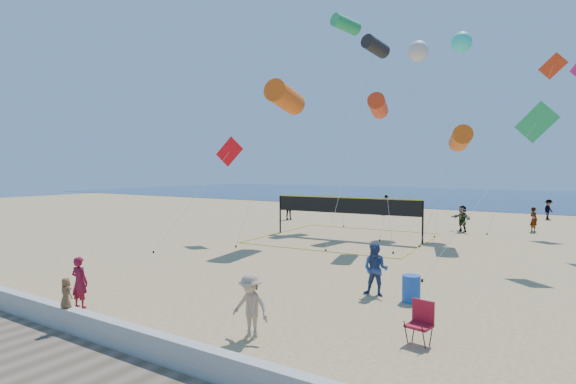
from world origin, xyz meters
The scene contains 26 objects.
ground centered at (0.00, 0.00, 0.00)m, with size 120.00×120.00×0.00m, color tan.
ocean centered at (0.00, 62.00, 0.01)m, with size 140.00×50.00×0.03m, color navy.
seawall centered at (0.00, -3.00, 0.30)m, with size 32.00×0.30×0.60m, color beige.
boardwalk centered at (0.00, -5.00, 0.01)m, with size 32.00×3.60×0.03m, color #715B4D.
woman centered at (-3.76, -1.72, 0.77)m, with size 0.56×0.37×1.54m, color maroon.
toddler centered at (-2.27, -3.03, 0.99)m, with size 0.38×0.25×0.78m, color brown.
bystander_a centered at (3.19, 4.26, 0.87)m, with size 0.84×0.66×1.73m, color navy.
bystander_b centered at (2.00, -0.89, 0.80)m, with size 1.03×0.59×1.59m, color tan.
far_person_0 centered at (-10.99, 21.15, 0.92)m, with size 1.08×0.45×1.84m, color gray.
far_person_1 centered at (2.42, 21.36, 0.87)m, with size 1.61×0.51×1.74m, color gray.
far_person_2 centered at (6.38, 23.80, 0.81)m, with size 0.59×0.39×1.63m, color gray.
far_person_3 centered at (-5.59, 29.10, 0.89)m, with size 0.86×0.67×1.77m, color gray.
far_person_4 centered at (6.84, 32.68, 0.82)m, with size 1.05×0.61×1.63m, color gray.
camp_chair centered at (5.60, 1.03, 0.57)m, with size 0.62×0.74×1.13m.
trash_barrel centered at (4.38, 4.21, 0.42)m, with size 0.56×0.56×0.84m, color #1B4DB5.
volleyball_net centered at (-2.84, 14.72, 1.69)m, with size 9.71×9.57×2.46m.
kite_0 centered at (-5.07, 11.55, 8.08)m, with size 2.21×4.38×8.91m.
kite_1 centered at (-2.96, 19.44, 12.34)m, with size 1.79×10.33×12.97m.
kite_2 centered at (-0.29, 13.22, 7.46)m, with size 2.26×2.85×8.05m.
kite_3 centered at (-8.20, 10.24, 4.91)m, with size 1.73×5.33×6.00m.
kite_4 centered at (7.01, 11.94, 5.83)m, with size 4.11×5.53×6.98m.
kite_6 centered at (-0.65, 21.37, 12.13)m, with size 1.67×7.37×12.84m.
kite_7 centered at (1.96, 22.33, 12.56)m, with size 1.71×5.31×13.25m.
kite_8 centered at (-6.38, 22.01, 15.06)m, with size 2.14×3.96×15.73m.
kite_9 centered at (6.97, 25.21, 10.36)m, with size 4.05×4.83×11.84m.
kite_10 centered at (3.18, 16.68, 5.81)m, with size 2.34×4.05×6.50m.
Camera 1 is at (8.59, -9.48, 4.16)m, focal length 28.00 mm.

